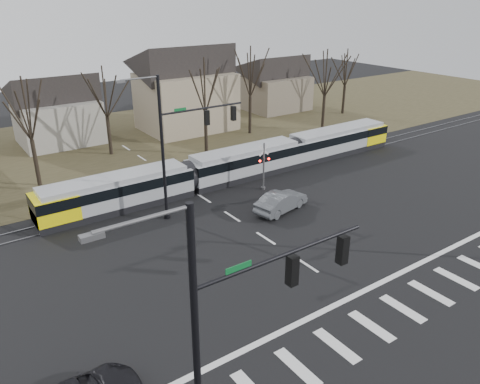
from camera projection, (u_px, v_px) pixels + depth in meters
ground at (330, 280)px, 26.54m from camera, size 140.00×140.00×0.00m
grass_verge at (119, 143)px, 50.68m from camera, size 140.00×28.00×0.01m
crosswalk at (387, 317)px, 23.52m from camera, size 27.00×2.60×0.01m
stop_line at (354, 296)px, 25.18m from camera, size 28.00×0.35×0.01m
lane_dashes at (192, 190)px, 38.61m from camera, size 0.18×30.00×0.01m
rail_pair at (193, 191)px, 38.45m from camera, size 90.00×1.52×0.06m
tram at (244, 162)px, 40.83m from camera, size 35.04×2.60×2.66m
sedan at (281, 201)px, 34.71m from camera, size 3.57×5.29×1.52m
signal_pole_near_left at (241, 324)px, 14.30m from camera, size 9.28×0.44×10.20m
signal_pole_far at (183, 139)px, 32.47m from camera, size 9.28×0.44×10.20m
rail_crossing_signal at (264, 168)px, 38.08m from camera, size 1.08×0.36×4.00m
tree_row at (157, 105)px, 45.24m from camera, size 59.20×7.20×10.00m
house_b at (56, 106)px, 49.51m from camera, size 8.64×7.56×7.65m
house_c at (185, 85)px, 54.11m from camera, size 10.80×8.64×10.10m
house_d at (275, 80)px, 64.00m from camera, size 8.64×7.56×7.65m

